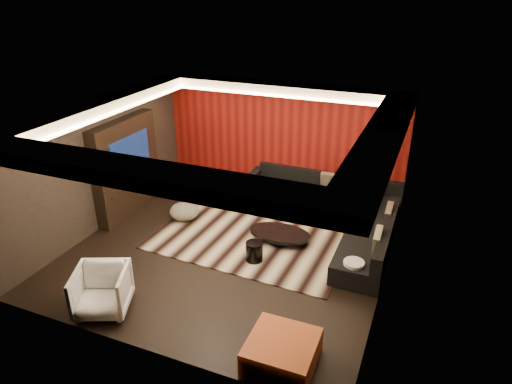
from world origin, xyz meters
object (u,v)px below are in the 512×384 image
at_px(coffee_table, 279,236).
at_px(drum_stool, 254,251).
at_px(white_side_table, 353,273).
at_px(orange_ottoman, 282,353).
at_px(sectional_sofa, 338,212).
at_px(armchair, 102,291).

xyz_separation_m(coffee_table, drum_stool, (-0.21, -0.85, 0.09)).
xyz_separation_m(white_side_table, orange_ottoman, (-0.54, -2.26, -0.02)).
bearing_deg(coffee_table, drum_stool, -104.04).
bearing_deg(white_side_table, sectional_sofa, 109.95).
bearing_deg(orange_ottoman, armchair, 180.00).
height_order(drum_stool, sectional_sofa, sectional_sofa).
bearing_deg(sectional_sofa, orange_ottoman, -87.06).
relative_size(drum_stool, orange_ottoman, 0.41).
bearing_deg(orange_ottoman, white_side_table, 76.49).
height_order(drum_stool, white_side_table, white_side_table).
xyz_separation_m(white_side_table, sectional_sofa, (-0.77, 2.11, 0.03)).
distance_m(coffee_table, drum_stool, 0.88).
relative_size(coffee_table, armchair, 1.52).
bearing_deg(coffee_table, orange_ottoman, -69.89).
distance_m(orange_ottoman, armchair, 3.08).
distance_m(coffee_table, orange_ottoman, 3.31).
distance_m(orange_ottoman, sectional_sofa, 4.37).
bearing_deg(orange_ottoman, drum_stool, 120.87).
relative_size(coffee_table, orange_ottoman, 1.37).
height_order(coffee_table, white_side_table, white_side_table).
bearing_deg(drum_stool, white_side_table, -0.04).
xyz_separation_m(drum_stool, orange_ottoman, (1.35, -2.26, -0.00)).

